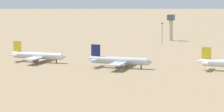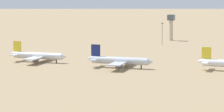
{
  "view_description": "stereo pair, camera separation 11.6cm",
  "coord_description": "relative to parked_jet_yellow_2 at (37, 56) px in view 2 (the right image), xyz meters",
  "views": [
    {
      "loc": [
        115.47,
        -297.26,
        48.46
      ],
      "look_at": [
        -8.67,
        8.57,
        6.0
      ],
      "focal_mm": 95.07,
      "sensor_mm": 36.0,
      "label": 1
    },
    {
      "loc": [
        115.58,
        -297.22,
        48.46
      ],
      "look_at": [
        -8.67,
        8.57,
        6.0
      ],
      "focal_mm": 95.07,
      "sensor_mm": 36.0,
      "label": 2
    }
  ],
  "objects": [
    {
      "name": "ground",
      "position": [
        56.17,
        -8.19,
        -4.02
      ],
      "size": [
        4000.0,
        4000.0,
        0.0
      ],
      "primitive_type": "plane",
      "color": "#9E8460"
    },
    {
      "name": "control_tower",
      "position": [
        37.02,
        152.24,
        8.59
      ],
      "size": [
        5.2,
        5.2,
        20.9
      ],
      "color": "#C6B793",
      "rests_on": "ground"
    },
    {
      "name": "parked_jet_navy_3",
      "position": [
        53.31,
        -3.41,
        0.15
      ],
      "size": [
        38.56,
        32.57,
        12.73
      ],
      "rotation": [
        0.0,
        0.0,
        0.09
      ],
      "color": "silver",
      "rests_on": "ground"
    },
    {
      "name": "light_pole_west",
      "position": [
        40.38,
        117.67,
        5.5
      ],
      "size": [
        1.8,
        0.5,
        16.6
      ],
      "color": "#59595E",
      "rests_on": "ground"
    },
    {
      "name": "parked_jet_yellow_2",
      "position": [
        0.0,
        0.0,
        0.0
      ],
      "size": [
        37.12,
        31.26,
        12.26
      ],
      "rotation": [
        0.0,
        0.0,
        0.07
      ],
      "color": "silver",
      "rests_on": "ground"
    }
  ]
}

